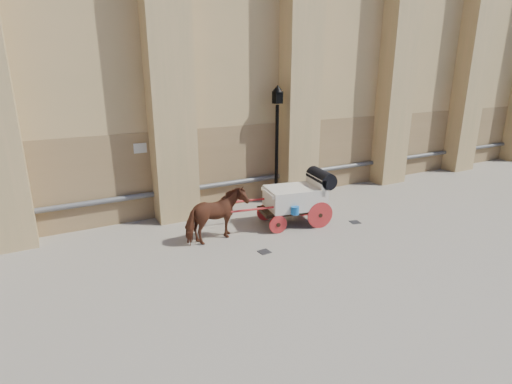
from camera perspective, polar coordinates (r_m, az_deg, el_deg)
ground at (r=11.51m, az=-0.76°, el=-8.48°), size 90.00×90.00×0.00m
horse at (r=11.93m, az=-5.68°, el=-3.44°), size 2.03×1.21×1.60m
carriage at (r=13.27m, az=6.15°, el=-0.56°), size 4.21×1.78×1.79m
street_lamp at (r=14.97m, az=2.99°, el=7.11°), size 0.42×0.42×4.44m
drain_grate_near at (r=11.47m, az=1.20°, el=-8.53°), size 0.34×0.34×0.01m
drain_grate_far at (r=13.99m, az=13.95°, el=-4.20°), size 0.38×0.38×0.01m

